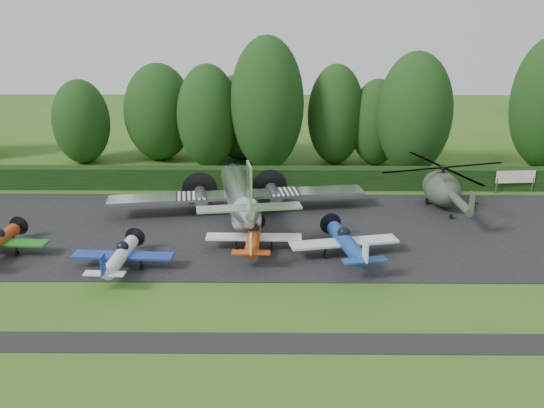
{
  "coord_description": "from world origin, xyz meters",
  "views": [
    {
      "loc": [
        4.65,
        -33.2,
        16.78
      ],
      "look_at": [
        4.26,
        9.04,
        2.5
      ],
      "focal_mm": 40.0,
      "sensor_mm": 36.0,
      "label": 1
    }
  ],
  "objects_px": {
    "light_plane_white": "(121,256)",
    "helicopter": "(442,186)",
    "transport_plane": "(239,196)",
    "light_plane_blue": "(346,242)",
    "light_plane_orange": "(254,237)",
    "sign_board": "(516,178)"
  },
  "relations": [
    {
      "from": "light_plane_orange",
      "to": "transport_plane",
      "type": "bearing_deg",
      "value": 100.95
    },
    {
      "from": "light_plane_blue",
      "to": "helicopter",
      "type": "distance_m",
      "value": 14.21
    },
    {
      "from": "light_plane_orange",
      "to": "light_plane_blue",
      "type": "distance_m",
      "value": 6.46
    },
    {
      "from": "helicopter",
      "to": "light_plane_white",
      "type": "bearing_deg",
      "value": -149.39
    },
    {
      "from": "light_plane_orange",
      "to": "light_plane_blue",
      "type": "height_order",
      "value": "light_plane_blue"
    },
    {
      "from": "sign_board",
      "to": "light_plane_blue",
      "type": "bearing_deg",
      "value": -133.72
    },
    {
      "from": "transport_plane",
      "to": "light_plane_white",
      "type": "relative_size",
      "value": 3.03
    },
    {
      "from": "helicopter",
      "to": "sign_board",
      "type": "bearing_deg",
      "value": 31.46
    },
    {
      "from": "helicopter",
      "to": "light_plane_orange",
      "type": "bearing_deg",
      "value": -145.83
    },
    {
      "from": "transport_plane",
      "to": "light_plane_white",
      "type": "bearing_deg",
      "value": -115.69
    },
    {
      "from": "light_plane_white",
      "to": "light_plane_blue",
      "type": "bearing_deg",
      "value": 4.62
    },
    {
      "from": "light_plane_white",
      "to": "helicopter",
      "type": "relative_size",
      "value": 0.53
    },
    {
      "from": "transport_plane",
      "to": "sign_board",
      "type": "distance_m",
      "value": 25.8
    },
    {
      "from": "light_plane_blue",
      "to": "helicopter",
      "type": "relative_size",
      "value": 0.6
    },
    {
      "from": "transport_plane",
      "to": "helicopter",
      "type": "distance_m",
      "value": 17.17
    },
    {
      "from": "light_plane_orange",
      "to": "helicopter",
      "type": "xyz_separation_m",
      "value": [
        15.52,
        9.62,
        0.86
      ]
    },
    {
      "from": "light_plane_blue",
      "to": "helicopter",
      "type": "bearing_deg",
      "value": 61.51
    },
    {
      "from": "light_plane_orange",
      "to": "helicopter",
      "type": "distance_m",
      "value": 18.28
    },
    {
      "from": "light_plane_blue",
      "to": "helicopter",
      "type": "height_order",
      "value": "helicopter"
    },
    {
      "from": "transport_plane",
      "to": "helicopter",
      "type": "bearing_deg",
      "value": 17.77
    },
    {
      "from": "transport_plane",
      "to": "light_plane_orange",
      "type": "xyz_separation_m",
      "value": [
        1.44,
        -6.96,
        -0.8
      ]
    },
    {
      "from": "transport_plane",
      "to": "light_plane_blue",
      "type": "relative_size",
      "value": 2.66
    }
  ]
}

